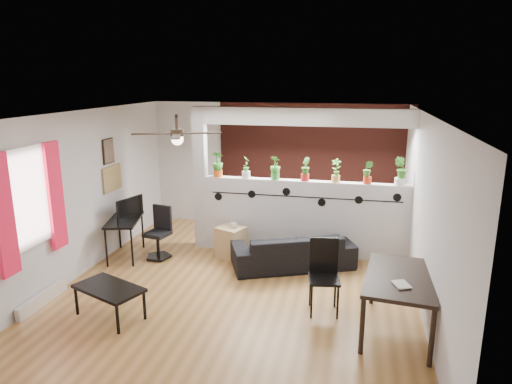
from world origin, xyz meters
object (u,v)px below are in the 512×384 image
Objects in this scene: sofa at (293,251)px; coffee_table at (109,290)px; potted_plant_2 at (275,167)px; potted_plant_3 at (305,168)px; potted_plant_6 at (401,170)px; potted_plant_1 at (246,166)px; potted_plant_5 at (368,171)px; computer_desk at (124,223)px; folding_chair at (324,269)px; potted_plant_4 at (336,170)px; ceiling_fan at (177,135)px; office_chair at (159,236)px; dining_table at (400,282)px; cube_shelf at (231,242)px; cup at (234,225)px; potted_plant_0 at (218,163)px.

sofa reaches higher than coffee_table.
potted_plant_3 is (0.53, -0.00, -0.00)m from potted_plant_2.
potted_plant_6 is 2.23m from sofa.
potted_plant_2 is 0.89× the size of potted_plant_6.
potted_plant_3 reaches higher than coffee_table.
potted_plant_1 is 2.11m from potted_plant_5.
folding_chair is (3.55, -1.15, -0.04)m from computer_desk.
potted_plant_3 is 0.53m from potted_plant_4.
ceiling_fan is at bearing -106.89° from potted_plant_1.
sofa is (0.42, -0.62, -1.29)m from potted_plant_2.
office_chair is (-1.40, -0.72, -1.17)m from potted_plant_1.
potted_plant_2 is 0.46× the size of office_chair.
potted_plant_6 reaches higher than computer_desk.
potted_plant_4 reaches higher than dining_table.
potted_plant_1 is at bearing 136.84° from dining_table.
potted_plant_4 reaches higher than coffee_table.
potted_plant_3 is 0.45× the size of office_chair.
folding_chair is (-0.95, 0.37, -0.07)m from dining_table.
potted_plant_4 is 1.03× the size of potted_plant_5.
potted_plant_6 is at bearing 0.00° from potted_plant_1.
potted_plant_4 is at bearing 36.70° from cube_shelf.
potted_plant_1 reaches higher than cup.
potted_plant_6 reaches higher than potted_plant_4.
cup is at bearing 137.08° from folding_chair.
sofa is at bearing -151.78° from potted_plant_5.
folding_chair is at bearing -42.92° from cup.
ceiling_fan is 2.72m from folding_chair.
computer_desk is at bearing 112.40° from coffee_table.
potted_plant_4 reaches higher than potted_plant_5.
cup is at bearing -46.27° from potted_plant_0.
potted_plant_4 reaches higher than cup.
dining_table is 1.38× the size of coffee_table.
potted_plant_0 is 0.32× the size of dining_table.
sofa is at bearing 113.93° from folding_chair.
cup is (-0.65, -0.42, -0.98)m from potted_plant_2.
folding_chair is (1.68, -1.56, 0.00)m from cup.
dining_table is 1.02m from folding_chair.
cup is at bearing -33.72° from sofa.
potted_plant_5 is (2.11, 0.00, -0.01)m from potted_plant_1.
coffee_table is (-1.18, -2.80, -1.19)m from potted_plant_1.
cup is 0.12× the size of office_chair.
sofa is at bearing -99.53° from potted_plant_3.
potted_plant_5 is 0.21× the size of sofa.
computer_desk is 3.73m from folding_chair.
computer_desk is at bearing -144.06° from cube_shelf.
cup is at bearing 66.05° from coffee_table.
computer_desk is at bearing -19.05° from sofa.
potted_plant_3 is at bearing 104.12° from folding_chair.
computer_desk is (-1.45, 0.98, -1.68)m from ceiling_fan.
sofa is at bearing -55.80° from potted_plant_2.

